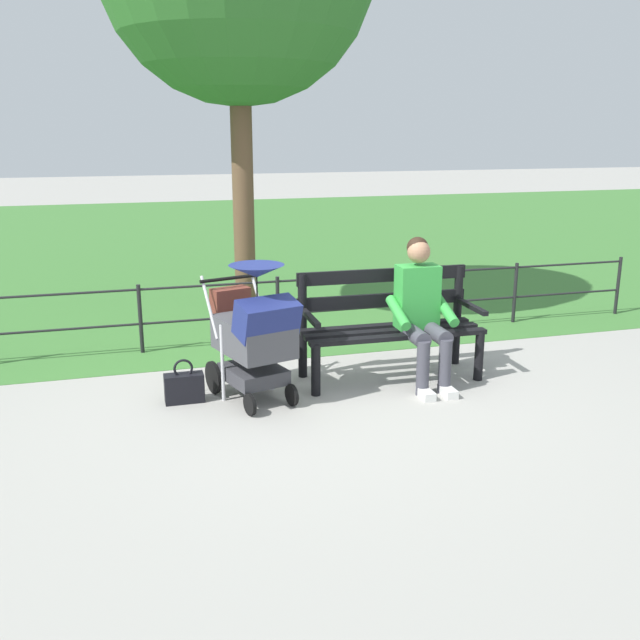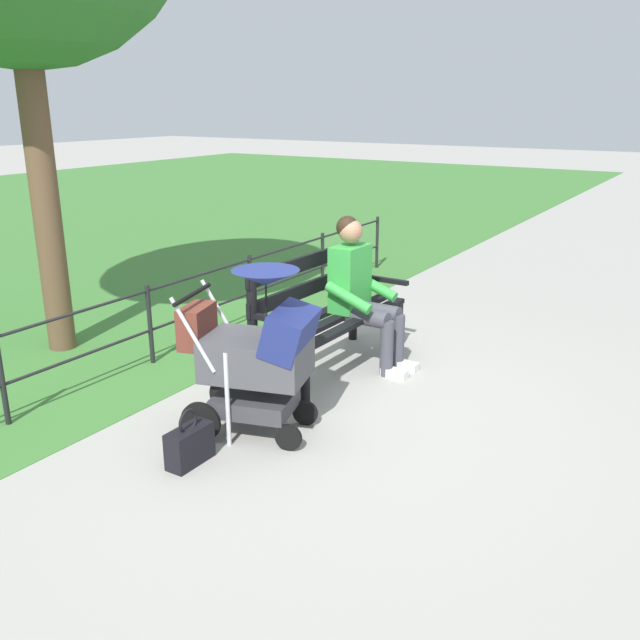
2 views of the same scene
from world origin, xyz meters
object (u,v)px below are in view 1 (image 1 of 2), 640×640
object	(u,v)px
park_bench	(388,320)
person_on_bench	(422,308)
handbag	(184,387)
stroller	(254,331)

from	to	relation	value
park_bench	person_on_bench	world-z (taller)	person_on_bench
park_bench	handbag	distance (m)	1.89
park_bench	person_on_bench	xyz separation A→B (m)	(-0.22, 0.22, 0.15)
person_on_bench	stroller	distance (m)	1.49
person_on_bench	stroller	bearing A→B (deg)	1.32
handbag	stroller	bearing A→B (deg)	168.95
park_bench	stroller	size ratio (longest dim) A/B	1.40
park_bench	handbag	size ratio (longest dim) A/B	4.36
person_on_bench	stroller	xyz separation A→B (m)	(1.49, 0.03, -0.08)
park_bench	stroller	world-z (taller)	stroller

